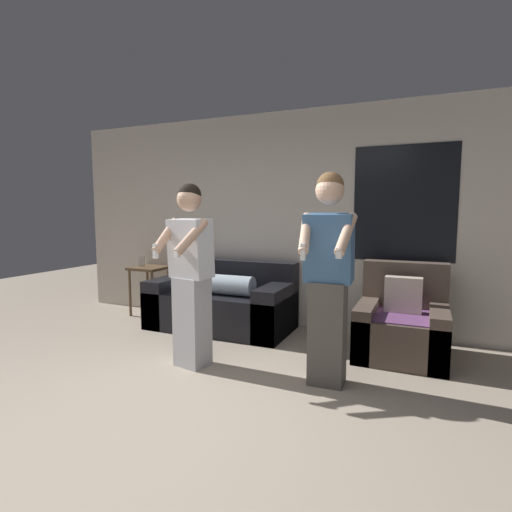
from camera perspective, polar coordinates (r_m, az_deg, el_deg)
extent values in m
plane|color=tan|center=(2.90, -13.31, -24.03)|extent=(14.00, 14.00, 0.00)
cube|color=silver|center=(5.07, 5.81, 5.08)|extent=(6.63, 0.06, 2.70)
cube|color=black|center=(4.81, 20.39, 7.04)|extent=(1.10, 0.01, 1.30)
cube|color=black|center=(5.06, -5.09, -7.72)|extent=(1.76, 0.88, 0.46)
cube|color=black|center=(5.26, -3.43, -2.54)|extent=(1.76, 0.22, 0.37)
cube|color=black|center=(5.42, -12.06, -6.12)|extent=(0.28, 0.88, 0.60)
cube|color=black|center=(4.74, 2.89, -7.78)|extent=(0.28, 0.88, 0.60)
cylinder|color=silver|center=(4.89, -5.75, -4.00)|extent=(0.97, 0.24, 0.24)
cube|color=brown|center=(4.36, 20.04, -10.62)|extent=(0.86, 0.91, 0.43)
cube|color=brown|center=(4.60, 20.51, -3.84)|extent=(0.86, 0.20, 0.49)
cube|color=brown|center=(4.38, 15.55, -9.72)|extent=(0.18, 0.91, 0.53)
cube|color=brown|center=(4.35, 24.61, -10.19)|extent=(0.18, 0.91, 0.53)
cube|color=#704275|center=(4.26, 20.11, -7.94)|extent=(0.73, 0.73, 0.01)
cube|color=beige|center=(4.33, 20.29, -5.19)|extent=(0.36, 0.14, 0.36)
cube|color=brown|center=(5.85, -15.01, -1.66)|extent=(0.46, 0.46, 0.04)
cylinder|color=brown|center=(5.88, -17.55, -5.08)|extent=(0.04, 0.04, 0.65)
cylinder|color=brown|center=(5.64, -14.58, -5.47)|extent=(0.04, 0.04, 0.65)
cylinder|color=brown|center=(6.17, -15.23, -4.48)|extent=(0.04, 0.04, 0.65)
cylinder|color=brown|center=(5.94, -12.31, -4.81)|extent=(0.04, 0.04, 0.65)
cube|color=beige|center=(5.90, -16.04, -0.79)|extent=(0.10, 0.02, 0.17)
cube|color=#B2B2B7|center=(3.87, -9.09, -9.24)|extent=(0.33, 0.29, 0.85)
cube|color=silver|center=(3.74, -9.36, 1.07)|extent=(0.43, 0.32, 0.55)
sphere|color=tan|center=(3.72, -9.54, 7.99)|extent=(0.22, 0.22, 0.22)
sphere|color=black|center=(3.73, -9.46, 8.59)|extent=(0.21, 0.21, 0.21)
cylinder|color=tan|center=(3.74, -12.75, 2.87)|extent=(0.09, 0.36, 0.32)
cube|color=white|center=(3.63, -14.18, 0.68)|extent=(0.04, 0.04, 0.13)
cylinder|color=tan|center=(3.51, -9.23, 2.73)|extent=(0.20, 0.36, 0.32)
cube|color=white|center=(3.43, -11.21, 0.43)|extent=(0.05, 0.04, 0.08)
cube|color=#56514C|center=(3.48, 10.17, -10.77)|extent=(0.30, 0.25, 0.88)
cube|color=#3D6693|center=(3.33, 10.36, 1.13)|extent=(0.40, 0.27, 0.58)
sphere|color=#DBAD8E|center=(3.32, 10.50, 9.19)|extent=(0.23, 0.23, 0.23)
sphere|color=brown|center=(3.33, 10.56, 9.88)|extent=(0.22, 0.22, 0.22)
cylinder|color=#DBAD8E|center=(3.21, 7.06, 3.26)|extent=(0.14, 0.36, 0.33)
cube|color=white|center=(3.07, 6.75, 0.59)|extent=(0.04, 0.04, 0.13)
cylinder|color=#DBAD8E|center=(3.15, 12.74, 3.08)|extent=(0.13, 0.36, 0.33)
cube|color=white|center=(3.01, 11.76, 0.39)|extent=(0.04, 0.04, 0.08)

